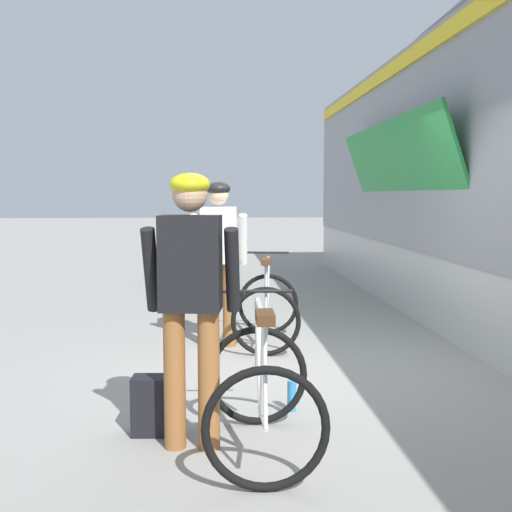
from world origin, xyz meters
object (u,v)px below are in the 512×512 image
at_px(bicycle_near_silver, 267,308).
at_px(backpack_on_platform, 153,405).
at_px(cyclist_near_in_white, 219,249).
at_px(water_bottle_near_the_bikes, 292,396).
at_px(cyclist_far_in_dark, 191,286).
at_px(bicycle_far_white, 261,392).

bearing_deg(bicycle_near_silver, backpack_on_platform, -111.73).
height_order(cyclist_near_in_white, water_bottle_near_the_bikes, cyclist_near_in_white).
distance_m(cyclist_far_in_dark, bicycle_near_silver, 2.95).
relative_size(cyclist_near_in_white, bicycle_far_white, 1.62).
bearing_deg(backpack_on_platform, cyclist_near_in_white, 82.72).
height_order(cyclist_far_in_dark, water_bottle_near_the_bikes, cyclist_far_in_dark).
bearing_deg(bicycle_far_white, backpack_on_platform, 150.91).
height_order(cyclist_far_in_dark, bicycle_near_silver, cyclist_far_in_dark).
relative_size(cyclist_far_in_dark, backpack_on_platform, 4.40).
distance_m(bicycle_far_white, water_bottle_near_the_bikes, 0.88).
relative_size(bicycle_far_white, backpack_on_platform, 2.72).
distance_m(bicycle_near_silver, bicycle_far_white, 2.93).
height_order(bicycle_near_silver, water_bottle_near_the_bikes, bicycle_near_silver).
bearing_deg(bicycle_far_white, bicycle_near_silver, 84.11).
bearing_deg(cyclist_far_in_dark, backpack_on_platform, 136.89).
bearing_deg(cyclist_far_in_dark, bicycle_near_silver, 75.20).
xyz_separation_m(cyclist_near_in_white, water_bottle_near_the_bikes, (0.52, -2.10, -0.94)).
relative_size(bicycle_far_white, water_bottle_near_the_bikes, 4.67).
height_order(bicycle_near_silver, bicycle_far_white, same).
height_order(cyclist_far_in_dark, backpack_on_platform, cyclist_far_in_dark).
xyz_separation_m(bicycle_far_white, backpack_on_platform, (-0.71, 0.39, -0.20)).
distance_m(cyclist_far_in_dark, bicycle_far_white, 0.80).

